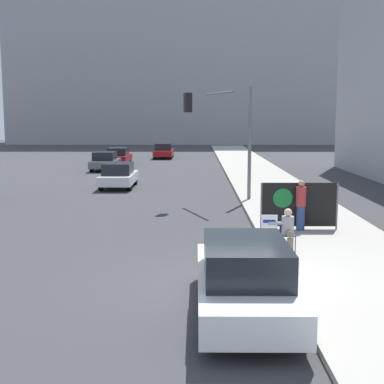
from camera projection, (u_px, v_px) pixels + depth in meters
The scene contains 12 objects.
ground_plane at pixel (223, 288), 12.26m from camera, with size 160.00×160.00×0.00m, color #38383A.
sidewalk_curb at pixel (277, 193), 27.08m from camera, with size 4.18×90.00×0.13m, color #A8A399.
building_backdrop_far at pixel (187, 48), 80.12m from camera, with size 52.00×12.00×28.49m.
seated_protester at pixel (287, 229), 14.84m from camera, with size 0.96×0.77×1.23m.
jogger_on_sidewalk at pixel (301, 205), 17.76m from camera, with size 0.34×0.34×1.68m.
protest_banner at pixel (299, 205), 17.92m from camera, with size 2.60×0.06×1.58m.
traffic_light_pole at pixel (226, 123), 23.87m from camera, with size 3.08×2.85×5.10m.
parked_car_curbside at pixel (245, 278), 10.46m from camera, with size 1.83×4.73×1.53m.
car_on_road_nearest at pixel (119, 175), 29.66m from camera, with size 1.75×4.14×1.39m.
car_on_road_midblock at pixel (105, 161), 39.38m from camera, with size 1.75×4.13×1.38m.
car_on_road_distant at pixel (118, 156), 44.34m from camera, with size 1.76×4.47×1.40m.
car_on_road_far_lane at pixel (164, 151), 51.16m from camera, with size 1.76×4.66×1.43m.
Camera 1 is at (-0.62, -11.84, 3.87)m, focal length 50.00 mm.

